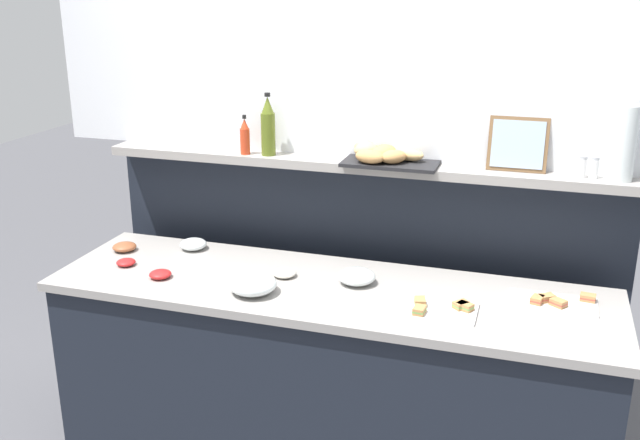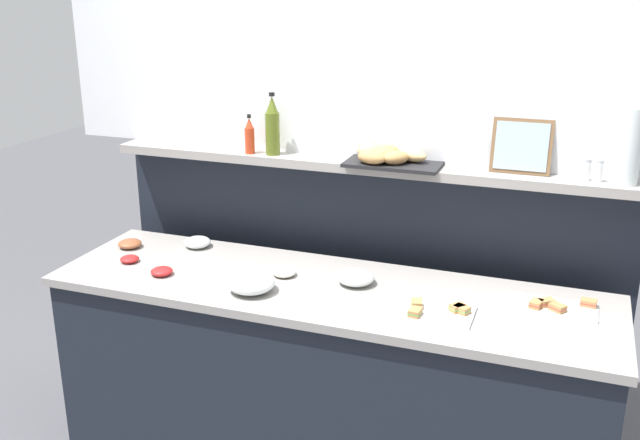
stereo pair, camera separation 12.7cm
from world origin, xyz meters
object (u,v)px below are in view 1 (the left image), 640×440
olive_oil_bottle (268,127)px  hot_sauce_bottle (245,137)px  sandwich_platter_side (554,302)px  sandwich_platter_rear (437,308)px  pepper_shaker (594,168)px  condiment_bowl_dark (124,247)px  condiment_bowl_red (160,274)px  glass_bowl_small (357,277)px  condiment_bowl_teal (284,273)px  glass_bowl_medium (253,285)px  condiment_bowl_cream (126,262)px  water_carafe (625,143)px  framed_picture (518,144)px  salt_shaker (582,167)px  bread_basket (384,155)px  glass_bowl_large (193,245)px

olive_oil_bottle → hot_sauce_bottle: (-0.11, -0.02, -0.05)m
sandwich_platter_side → sandwich_platter_rear: bearing=-155.2°
olive_oil_bottle → pepper_shaker: 1.37m
condiment_bowl_dark → condiment_bowl_red: size_ratio=1.17×
sandwich_platter_side → glass_bowl_small: glass_bowl_small is taller
sandwich_platter_rear → olive_oil_bottle: 1.12m
sandwich_platter_rear → condiment_bowl_teal: sandwich_platter_rear is taller
condiment_bowl_red → sandwich_platter_side: bearing=8.2°
glass_bowl_medium → pepper_shaker: pepper_shaker is taller
condiment_bowl_cream → condiment_bowl_teal: bearing=7.4°
olive_oil_bottle → water_carafe: 1.46m
condiment_bowl_red → condiment_bowl_teal: size_ratio=0.94×
condiment_bowl_teal → olive_oil_bottle: (-0.20, 0.37, 0.52)m
glass_bowl_small → hot_sauce_bottle: (-0.61, 0.33, 0.46)m
hot_sauce_bottle → framed_picture: size_ratio=0.74×
sandwich_platter_side → condiment_bowl_dark: (-1.84, 0.01, 0.01)m
condiment_bowl_dark → salt_shaker: size_ratio=1.21×
pepper_shaker → framed_picture: bearing=172.6°
sandwich_platter_rear → salt_shaker: salt_shaker is taller
condiment_bowl_teal → framed_picture: 1.08m
sandwich_platter_rear → glass_bowl_small: 0.38m
sandwich_platter_side → condiment_bowl_red: 1.55m
pepper_shaker → bread_basket: (-0.84, -0.00, -0.01)m
condiment_bowl_red → hot_sauce_bottle: (0.17, 0.52, 0.47)m
bread_basket → sandwich_platter_side: bearing=-23.5°
glass_bowl_large → hot_sauce_bottle: (0.19, 0.18, 0.47)m
sandwich_platter_rear → framed_picture: (0.22, 0.55, 0.51)m
condiment_bowl_red → olive_oil_bottle: bearing=62.7°
glass_bowl_large → hot_sauce_bottle: size_ratio=0.68×
sandwich_platter_side → olive_oil_bottle: (-1.26, 0.31, 0.53)m
condiment_bowl_cream → water_carafe: water_carafe is taller
glass_bowl_medium → bread_basket: size_ratio=0.47×
sandwich_platter_rear → condiment_bowl_cream: bearing=178.1°
condiment_bowl_dark → condiment_bowl_teal: size_ratio=1.10×
condiment_bowl_red → olive_oil_bottle: size_ratio=0.33×
glass_bowl_large → pepper_shaker: (1.66, 0.21, 0.43)m
sandwich_platter_side → glass_bowl_large: glass_bowl_large is taller
condiment_bowl_cream → pepper_shaker: 1.95m
glass_bowl_medium → framed_picture: 1.21m
glass_bowl_small → water_carafe: water_carafe is taller
condiment_bowl_dark → condiment_bowl_teal: (0.79, -0.06, -0.00)m
glass_bowl_large → water_carafe: size_ratio=0.41×
condiment_bowl_teal → pepper_shaker: size_ratio=1.11×
sandwich_platter_side → olive_oil_bottle: bearing=166.1°
condiment_bowl_dark → olive_oil_bottle: bearing=27.6°
glass_bowl_small → condiment_bowl_cream: bearing=-173.5°
condiment_bowl_teal → olive_oil_bottle: size_ratio=0.35×
bread_basket → framed_picture: (0.54, 0.04, 0.07)m
hot_sauce_bottle → glass_bowl_medium: bearing=-65.4°
sandwich_platter_side → condiment_bowl_dark: same height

